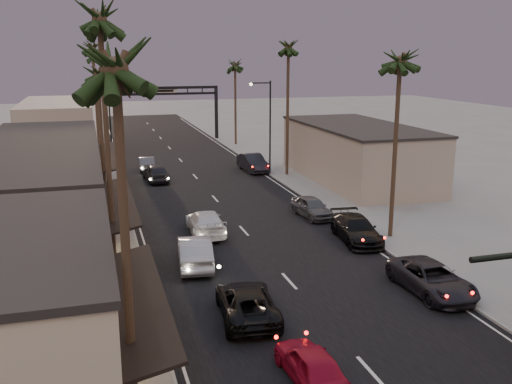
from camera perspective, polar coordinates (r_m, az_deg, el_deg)
ground at (r=49.18m, az=-4.85°, el=0.15°), size 200.00×200.00×0.00m
road at (r=53.97m, az=-5.92°, el=1.34°), size 14.00×120.00×0.02m
sidewalk_left at (r=60.00m, az=-16.11°, el=2.17°), size 5.00×92.00×0.12m
sidewalk_right at (r=62.89m, az=1.46°, el=3.21°), size 5.00×92.00×0.12m
storefront_mid at (r=34.23m, az=-21.83°, el=-2.03°), size 8.00×14.00×5.50m
storefront_far at (r=49.86m, az=-20.20°, el=2.47°), size 8.00×16.00×5.00m
storefront_dist at (r=72.50m, az=-19.14°, el=6.20°), size 8.00×20.00×6.00m
building_right at (r=53.15m, az=10.08°, el=3.75°), size 8.00×18.00×5.00m
arch at (r=77.70m, az=-9.42°, el=9.09°), size 15.20×0.40×7.27m
streetlight_right at (r=54.74m, az=1.14°, el=7.23°), size 2.13×0.30×9.00m
streetlight_left at (r=65.25m, az=-14.19°, el=7.85°), size 2.13×0.30×9.00m
palm_la at (r=15.94m, az=-13.96°, el=13.39°), size 3.20×3.20×13.20m
palm_lb at (r=29.00m, az=-15.44°, el=17.07°), size 3.20×3.20×15.20m
palm_lc at (r=42.94m, az=-15.60°, el=11.87°), size 3.20×3.20×12.20m
palm_ld at (r=61.93m, az=-16.05°, el=14.03°), size 3.20×3.20×14.20m
palm_ra at (r=35.75m, az=14.26°, el=13.27°), size 3.20×3.20×13.20m
palm_rb at (r=54.00m, az=3.27°, el=14.66°), size 3.20×3.20×14.20m
palm_rc at (r=73.16m, az=-2.11°, el=12.86°), size 3.20×3.20×12.20m
palm_far at (r=84.93m, az=-15.98°, el=13.12°), size 3.20×3.20×13.20m
oncoming_red at (r=21.28m, az=5.48°, el=-16.71°), size 1.79×4.05×1.36m
oncoming_pickup at (r=25.66m, az=-0.92°, el=-11.00°), size 2.87×5.37×1.43m
oncoming_silver at (r=31.76m, az=-6.14°, el=-5.92°), size 2.32×5.19×1.65m
oncoming_white at (r=37.22m, az=-5.05°, el=-3.05°), size 2.39×5.39×1.54m
oncoming_dgrey at (r=53.19m, az=-9.96°, el=1.91°), size 2.24×4.87×1.62m
oncoming_grey_far at (r=58.56m, az=-10.85°, el=2.82°), size 1.75×4.28×1.38m
curbside_near at (r=29.43m, az=17.17°, el=-8.27°), size 2.55×5.36×1.48m
curbside_black at (r=36.20m, az=10.00°, el=-3.69°), size 2.74×5.52×1.54m
curbside_grey at (r=41.08m, az=5.62°, el=-1.51°), size 2.17×4.46×1.47m
curbside_far at (r=57.01m, az=-0.31°, el=2.94°), size 2.18×5.33×1.72m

